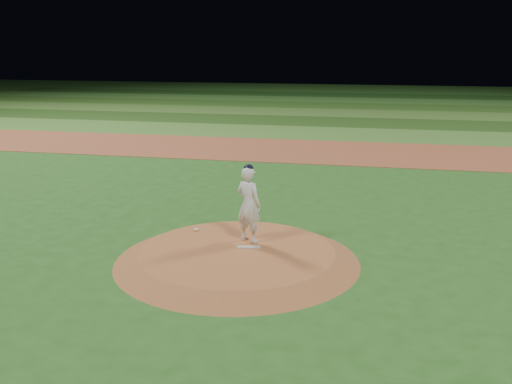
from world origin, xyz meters
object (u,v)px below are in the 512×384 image
pitcher_on_mound (249,204)px  rosin_bag (196,230)px  pitchers_mound (237,256)px  pitching_rubber (249,247)px

pitcher_on_mound → rosin_bag: bearing=162.3°
rosin_bag → pitcher_on_mound: 1.75m
pitchers_mound → pitcher_on_mound: pitcher_on_mound is taller
pitcher_on_mound → pitching_rubber: bearing=-77.1°
pitching_rubber → pitcher_on_mound: size_ratio=0.28×
pitching_rubber → pitchers_mound: bearing=-143.2°
pitching_rubber → pitcher_on_mound: 1.00m
pitchers_mound → rosin_bag: rosin_bag is taller
pitchers_mound → pitching_rubber: (0.21, 0.23, 0.14)m
pitchers_mound → rosin_bag: bearing=139.7°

